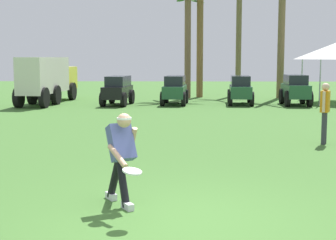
# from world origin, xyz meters

# --- Properties ---
(ground_plane) EXTENTS (80.00, 80.00, 0.00)m
(ground_plane) POSITION_xyz_m (0.00, 0.00, 0.00)
(ground_plane) COLOR #3C682B
(frisbee_thrower) EXTENTS (0.57, 1.09, 1.41)m
(frisbee_thrower) POSITION_xyz_m (-0.89, 0.71, 0.79)
(frisbee_thrower) COLOR black
(frisbee_thrower) RESTS_ON ground_plane
(frisbee_in_flight) EXTENTS (0.37, 0.37, 0.07)m
(frisbee_in_flight) POSITION_xyz_m (-0.65, -0.09, 0.71)
(frisbee_in_flight) COLOR white
(teammate_near_sideline) EXTENTS (0.32, 0.48, 1.56)m
(teammate_near_sideline) POSITION_xyz_m (3.65, 6.36, 0.94)
(teammate_near_sideline) COLOR #33333D
(teammate_near_sideline) RESTS_ON ground_plane
(parked_car_slot_a) EXTENTS (1.40, 2.49, 1.34)m
(parked_car_slot_a) POSITION_xyz_m (-2.95, 16.86, 0.72)
(parked_car_slot_a) COLOR black
(parked_car_slot_a) RESTS_ON ground_plane
(parked_car_slot_b) EXTENTS (1.32, 2.47, 1.34)m
(parked_car_slot_b) POSITION_xyz_m (-0.32, 17.26, 0.72)
(parked_car_slot_b) COLOR #235133
(parked_car_slot_b) RESTS_ON ground_plane
(parked_car_slot_c) EXTENTS (1.29, 2.46, 1.34)m
(parked_car_slot_c) POSITION_xyz_m (2.75, 17.37, 0.72)
(parked_car_slot_c) COLOR #235133
(parked_car_slot_c) RESTS_ON ground_plane
(parked_car_slot_d) EXTENTS (1.22, 2.38, 1.40)m
(parked_car_slot_d) POSITION_xyz_m (5.23, 16.97, 0.74)
(parked_car_slot_d) COLOR #235133
(parked_car_slot_d) RESTS_ON ground_plane
(box_truck) EXTENTS (1.78, 5.98, 2.20)m
(box_truck) POSITION_xyz_m (-6.39, 17.65, 1.23)
(box_truck) COLOR yellow
(box_truck) RESTS_ON ground_plane
(palm_tree_far_left) EXTENTS (3.13, 3.06, 5.69)m
(palm_tree_far_left) POSITION_xyz_m (0.34, 21.01, 3.40)
(palm_tree_far_left) COLOR brown
(palm_tree_far_left) RESTS_ON ground_plane
(palm_tree_left_of_centre) EXTENTS (3.36, 3.68, 7.40)m
(palm_tree_left_of_centre) POSITION_xyz_m (0.98, 21.68, 4.23)
(palm_tree_left_of_centre) COLOR brown
(palm_tree_left_of_centre) RESTS_ON ground_plane
(palm_tree_right_of_centre) EXTENTS (3.38, 3.11, 6.86)m
(palm_tree_right_of_centre) POSITION_xyz_m (3.29, 23.39, 4.01)
(palm_tree_right_of_centre) COLOR brown
(palm_tree_right_of_centre) RESTS_ON ground_plane
(palm_tree_far_right) EXTENTS (2.84, 3.59, 6.96)m
(palm_tree_far_right) POSITION_xyz_m (5.30, 21.10, 4.02)
(palm_tree_far_right) COLOR brown
(palm_tree_far_right) RESTS_ON ground_plane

